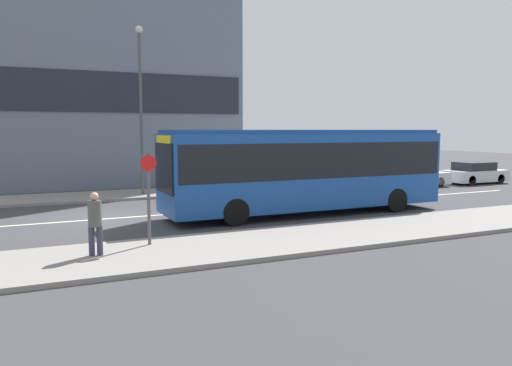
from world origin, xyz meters
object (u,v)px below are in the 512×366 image
(parked_car_0, at_px, (335,180))
(street_lamp, at_px, (141,95))
(bus_stop_sign, at_px, (149,191))
(parked_car_2, at_px, (475,173))
(parked_car_1, at_px, (411,176))
(city_bus, at_px, (306,166))
(pedestrian_near_stop, at_px, (95,220))

(parked_car_0, distance_m, street_lamp, 10.99)
(parked_car_0, relative_size, bus_stop_sign, 1.54)
(bus_stop_sign, xyz_separation_m, street_lamp, (2.21, 11.07, 3.38))
(parked_car_2, bearing_deg, parked_car_1, 178.74)
(parked_car_0, bearing_deg, parked_car_1, -0.91)
(parked_car_2, bearing_deg, parked_car_0, 178.92)
(parked_car_2, height_order, street_lamp, street_lamp)
(parked_car_1, xyz_separation_m, street_lamp, (-15.03, 2.36, 4.35))
(parked_car_2, height_order, bus_stop_sign, bus_stop_sign)
(parked_car_1, relative_size, street_lamp, 0.55)
(city_bus, distance_m, pedestrian_near_stop, 9.36)
(parked_car_0, relative_size, parked_car_2, 0.99)
(city_bus, height_order, bus_stop_sign, city_bus)
(city_bus, bearing_deg, bus_stop_sign, -152.28)
(city_bus, distance_m, bus_stop_sign, 7.69)
(parked_car_0, bearing_deg, bus_stop_sign, -143.84)
(parked_car_0, xyz_separation_m, street_lamp, (-9.82, 2.28, 4.37))
(pedestrian_near_stop, relative_size, bus_stop_sign, 0.64)
(parked_car_0, distance_m, bus_stop_sign, 14.94)
(city_bus, bearing_deg, parked_car_2, 21.66)
(parked_car_0, bearing_deg, parked_car_2, -1.08)
(city_bus, height_order, parked_car_1, city_bus)
(parked_car_1, xyz_separation_m, bus_stop_sign, (-17.24, -8.72, 0.97))
(parked_car_2, relative_size, bus_stop_sign, 1.55)
(parked_car_2, xyz_separation_m, bus_stop_sign, (-22.22, -8.61, 0.99))
(bus_stop_sign, bearing_deg, city_bus, 25.28)
(street_lamp, bearing_deg, parked_car_1, -8.92)
(parked_car_2, bearing_deg, city_bus, -160.78)
(pedestrian_near_stop, height_order, bus_stop_sign, bus_stop_sign)
(parked_car_1, xyz_separation_m, pedestrian_near_stop, (-18.75, -9.34, 0.39))
(city_bus, height_order, parked_car_0, city_bus)
(parked_car_0, height_order, pedestrian_near_stop, pedestrian_near_stop)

